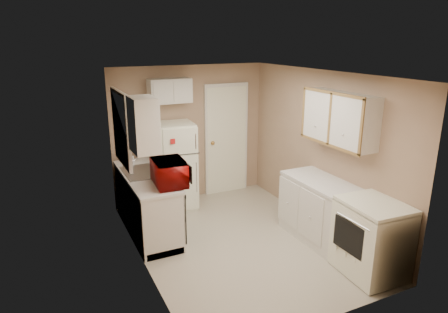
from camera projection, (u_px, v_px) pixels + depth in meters
name	position (u px, v px, depth m)	size (l,w,h in m)	color
floor	(239.00, 241.00, 5.82)	(3.80, 3.80, 0.00)	beige
ceiling	(241.00, 74.00, 5.13)	(3.80, 3.80, 0.00)	white
wall_left	(139.00, 177.00, 4.90)	(3.80, 3.80, 0.00)	tan
wall_right	(321.00, 150.00, 6.06)	(3.80, 3.80, 0.00)	tan
wall_back	(190.00, 134.00, 7.12)	(2.80, 2.80, 0.00)	tan
wall_front	(331.00, 216.00, 3.83)	(2.80, 2.80, 0.00)	tan
left_counter	(147.00, 203.00, 6.02)	(0.60, 1.80, 0.90)	silver
dishwasher	(178.00, 212.00, 5.61)	(0.03, 0.58, 0.72)	black
sink	(143.00, 174.00, 6.03)	(0.54, 0.74, 0.16)	gray
microwave	(170.00, 174.00, 5.47)	(0.34, 0.61, 0.41)	#950A08
soap_bottle	(131.00, 157.00, 6.41)	(0.08, 0.08, 0.17)	silver
window_blinds	(122.00, 128.00, 5.71)	(0.10, 0.98, 1.08)	silver
upper_cabinet_left	(143.00, 125.00, 4.98)	(0.30, 0.45, 0.70)	silver
refrigerator	(176.00, 166.00, 6.79)	(0.61, 0.60, 1.49)	white
cabinet_over_fridge	(170.00, 91.00, 6.59)	(0.70, 0.30, 0.40)	silver
interior_door	(226.00, 140.00, 7.43)	(0.86, 0.06, 2.08)	white
right_counter	(337.00, 220.00, 5.46)	(0.60, 2.00, 0.90)	silver
stove	(371.00, 238.00, 4.90)	(0.64, 0.79, 0.96)	white
upper_cabinet_right	(339.00, 118.00, 5.39)	(0.30, 1.20, 0.70)	silver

